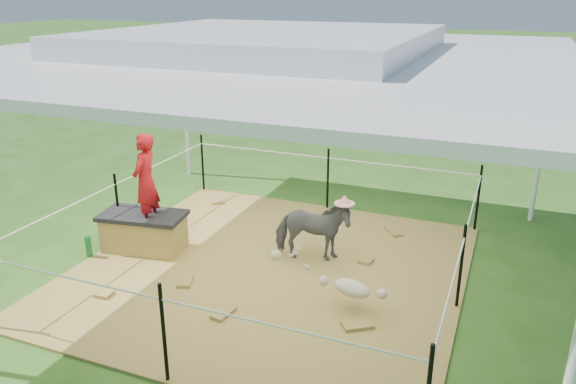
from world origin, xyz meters
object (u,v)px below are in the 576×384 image
at_px(pony, 312,231).
at_px(foal, 352,286).
at_px(distant_person, 487,121).
at_px(green_bottle, 88,246).
at_px(straw_bale, 144,233).
at_px(picnic_table_near, 481,118).
at_px(woman, 145,174).

height_order(pony, foal, pony).
xyz_separation_m(foal, distant_person, (0.85, 7.50, 0.29)).
bearing_deg(foal, green_bottle, -161.21).
relative_size(straw_bale, picnic_table_near, 0.62).
bearing_deg(picnic_table_near, pony, -121.79).
height_order(woman, picnic_table_near, woman).
relative_size(straw_bale, pony, 1.07).
relative_size(straw_bale, woman, 0.83).
height_order(foal, picnic_table_near, picnic_table_near).
distance_m(woman, pony, 2.24).
distance_m(straw_bale, green_bottle, 0.72).
height_order(straw_bale, green_bottle, straw_bale).
relative_size(green_bottle, picnic_table_near, 0.17).
distance_m(woman, foal, 3.00).
distance_m(pony, foal, 1.24).
height_order(green_bottle, picnic_table_near, picnic_table_near).
relative_size(green_bottle, distant_person, 0.23).
relative_size(foal, distant_person, 0.85).
bearing_deg(green_bottle, picnic_table_near, 65.21).
distance_m(pony, picnic_table_near, 8.15).
distance_m(green_bottle, distant_person, 8.74).
distance_m(pony, distant_person, 6.76).
bearing_deg(green_bottle, straw_bale, 39.29).
distance_m(straw_bale, woman, 0.85).
bearing_deg(straw_bale, foal, -7.55).
relative_size(woman, foal, 1.20).
bearing_deg(picnic_table_near, foal, -115.70).
xyz_separation_m(straw_bale, distant_person, (3.82, 7.11, 0.35)).
bearing_deg(straw_bale, distant_person, 61.77).
bearing_deg(woman, picnic_table_near, 148.73).
bearing_deg(picnic_table_near, woman, -133.86).
height_order(pony, distant_person, distant_person).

